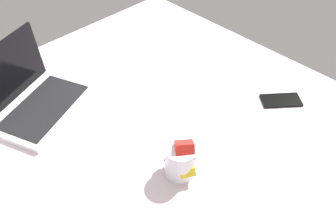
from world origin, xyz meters
TOP-DOWN VIEW (x-y plane):
  - bed_mattress at (0.00, 0.00)cm, footprint 180.00×140.00cm
  - laptop at (0.01, 36.47)cm, footprint 39.35×34.04cm
  - snack_cup at (17.02, -18.24)cm, footprint 9.00×11.20cm
  - cell_phone at (64.76, -22.84)cm, footprint 15.07×14.25cm

SIDE VIEW (x-z plane):
  - bed_mattress at x=0.00cm, z-range 0.00..18.00cm
  - cell_phone at x=64.76cm, z-range 18.00..18.80cm
  - laptop at x=0.01cm, z-range 10.91..33.91cm
  - snack_cup at x=17.02cm, z-range 17.01..30.80cm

